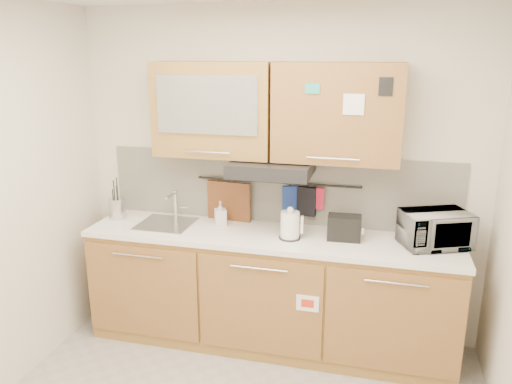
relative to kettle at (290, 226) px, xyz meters
The scene contains 17 objects.
wall_back 0.49m from the kettle, 114.98° to the left, with size 3.20×3.20×0.00m, color silver.
base_cabinet 0.64m from the kettle, 162.59° to the left, with size 2.80×0.64×0.88m.
countertop 0.21m from the kettle, 163.33° to the left, with size 2.82×0.62×0.04m, color white.
backsplash 0.43m from the kettle, 115.73° to the left, with size 2.80×0.02×0.56m, color silver.
upper_cabinets 0.85m from the kettle, 133.30° to the left, with size 1.82×0.37×0.70m.
range_hood 0.45m from the kettle, 146.69° to the left, with size 0.60×0.46×0.10m, color black.
sink 1.02m from the kettle, behind, with size 0.42×0.40×0.26m.
utensil_rail 0.43m from the kettle, 118.41° to the left, with size 0.02×0.02×1.30m, color black.
utensil_crock 1.47m from the kettle, behind, with size 0.18×0.18×0.34m.
kettle is the anchor object (origin of this frame).
toaster 0.40m from the kettle, 11.71° to the left, with size 0.25×0.16×0.18m.
microwave 1.02m from the kettle, ahead, with size 0.46×0.31×0.25m, color #999999.
soap_bottle 0.61m from the kettle, 164.51° to the left, with size 0.09×0.09×0.19m, color #999999.
cutting_board 0.63m from the kettle, 152.28° to the left, with size 0.37×0.03×0.45m, color brown.
oven_mitt 0.33m from the kettle, 101.79° to the left, with size 0.11×0.03×0.19m, color navy.
dark_pouch 0.32m from the kettle, 75.98° to the left, with size 0.15×0.04×0.23m, color black.
pot_holder 0.35m from the kettle, 64.89° to the left, with size 0.14×0.02×0.17m, color red.
Camera 1 is at (0.78, -2.27, 2.24)m, focal length 35.00 mm.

